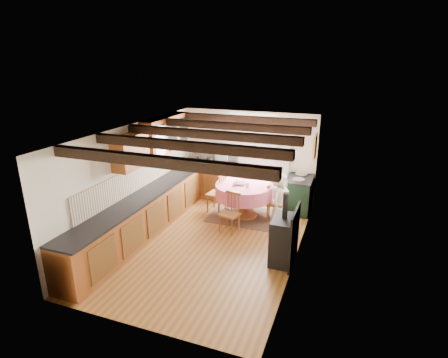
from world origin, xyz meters
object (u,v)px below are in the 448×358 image
at_px(dining_table, 244,201).
at_px(child_right, 280,198).
at_px(chair_right, 275,202).
at_px(aga_range, 299,194).
at_px(chair_near, 229,213).
at_px(cup, 248,185).
at_px(chair_left, 216,193).
at_px(cast_iron_stove, 284,228).
at_px(child_far, 248,186).

bearing_deg(dining_table, child_right, 1.65).
relative_size(dining_table, child_right, 1.14).
xyz_separation_m(chair_right, aga_range, (0.45, 0.76, -0.02)).
bearing_deg(chair_near, cup, 89.06).
xyz_separation_m(chair_left, cast_iron_stove, (2.05, -1.77, 0.20)).
relative_size(chair_right, child_far, 0.81).
xyz_separation_m(aga_range, cup, (-1.07, -0.99, 0.44)).
bearing_deg(cup, cast_iron_stove, -52.85).
xyz_separation_m(chair_near, chair_left, (-0.69, 0.97, 0.04)).
distance_m(dining_table, aga_range, 1.46).
distance_m(chair_left, aga_range, 2.09).
height_order(dining_table, cup, cup).
bearing_deg(chair_left, chair_near, 42.55).
distance_m(chair_left, child_far, 0.87).
distance_m(chair_near, aga_range, 2.14).
height_order(dining_table, child_right, child_right).
bearing_deg(child_far, cup, 120.55).
bearing_deg(aga_range, cast_iron_stove, -87.52).
distance_m(child_far, child_right, 1.15).
xyz_separation_m(chair_right, cup, (-0.62, -0.23, 0.42)).
xyz_separation_m(child_far, cup, (0.23, -0.79, 0.31)).
relative_size(chair_right, child_right, 0.77).
relative_size(dining_table, cast_iron_stove, 0.99).
bearing_deg(chair_left, cup, 83.32).
bearing_deg(child_right, cast_iron_stove, -153.20).
bearing_deg(chair_near, child_right, 57.90).
height_order(chair_near, cast_iron_stove, cast_iron_stove).
height_order(chair_left, child_right, child_right).
xyz_separation_m(chair_left, chair_right, (1.50, 0.01, -0.04)).
bearing_deg(chair_right, chair_left, 85.18).
height_order(aga_range, cup, cup).
bearing_deg(dining_table, chair_right, 6.21).
relative_size(dining_table, chair_near, 1.50).
distance_m(chair_near, child_far, 1.55).
bearing_deg(cup, aga_range, 42.73).
distance_m(cast_iron_stove, cup, 1.96).
height_order(chair_near, child_right, child_right).
bearing_deg(child_right, child_far, 69.91).
height_order(dining_table, chair_right, chair_right).
height_order(chair_right, aga_range, chair_right).
bearing_deg(child_far, cast_iron_stove, 135.32).
bearing_deg(child_far, chair_left, 56.27).
xyz_separation_m(cast_iron_stove, child_far, (-1.41, 2.35, -0.13)).
relative_size(child_far, child_right, 0.94).
xyz_separation_m(cast_iron_stove, cup, (-1.18, 1.55, 0.18)).
height_order(chair_left, cup, chair_left).
distance_m(chair_near, cup, 0.88).
bearing_deg(child_right, aga_range, -9.26).
bearing_deg(chair_right, child_right, -120.74).
distance_m(child_right, cup, 0.81).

